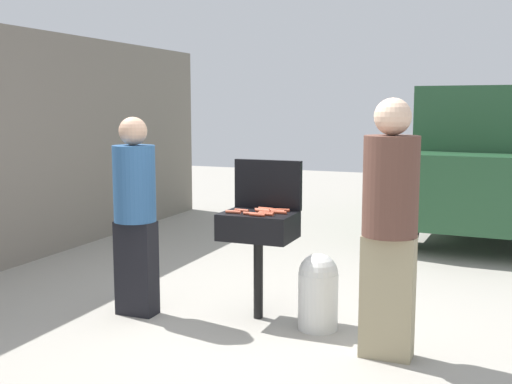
{
  "coord_description": "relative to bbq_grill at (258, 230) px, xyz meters",
  "views": [
    {
      "loc": [
        1.81,
        -4.54,
        1.78
      ],
      "look_at": [
        -0.31,
        0.72,
        1.0
      ],
      "focal_mm": 44.17,
      "sensor_mm": 36.0,
      "label": 1
    }
  ],
  "objects": [
    {
      "name": "hot_dog_1",
      "position": [
        -0.18,
        -0.11,
        0.15
      ],
      "size": [
        0.13,
        0.03,
        0.03
      ],
      "primitive_type": "cylinder",
      "rotation": [
        0.0,
        1.57,
        0.04
      ],
      "color": "#C6593D",
      "rests_on": "bbq_grill"
    },
    {
      "name": "hot_dog_11",
      "position": [
        0.16,
        0.13,
        0.15
      ],
      "size": [
        0.13,
        0.04,
        0.03
      ],
      "primitive_type": "cylinder",
      "rotation": [
        0.0,
        1.57,
        0.12
      ],
      "color": "#AD4228",
      "rests_on": "bbq_grill"
    },
    {
      "name": "bbq_grill",
      "position": [
        0.0,
        0.0,
        0.0
      ],
      "size": [
        0.6,
        0.44,
        0.9
      ],
      "color": "black",
      "rests_on": "ground"
    },
    {
      "name": "hot_dog_2",
      "position": [
        0.18,
        0.01,
        0.15
      ],
      "size": [
        0.13,
        0.04,
        0.03
      ],
      "primitive_type": "cylinder",
      "rotation": [
        0.0,
        1.57,
        0.07
      ],
      "color": "#AD4228",
      "rests_on": "bbq_grill"
    },
    {
      "name": "hot_dog_9",
      "position": [
        0.14,
        0.06,
        0.15
      ],
      "size": [
        0.13,
        0.04,
        0.03
      ],
      "primitive_type": "cylinder",
      "rotation": [
        0.0,
        1.57,
        -0.11
      ],
      "color": "#B74C33",
      "rests_on": "bbq_grill"
    },
    {
      "name": "grill_lid_open",
      "position": [
        0.0,
        0.22,
        0.35
      ],
      "size": [
        0.6,
        0.05,
        0.42
      ],
      "primitive_type": "cube",
      "color": "black",
      "rests_on": "bbq_grill"
    },
    {
      "name": "hot_dog_10",
      "position": [
        0.01,
        0.07,
        0.15
      ],
      "size": [
        0.13,
        0.04,
        0.03
      ],
      "primitive_type": "cylinder",
      "rotation": [
        0.0,
        1.57,
        -0.12
      ],
      "color": "#C6593D",
      "rests_on": "bbq_grill"
    },
    {
      "name": "hot_dog_12",
      "position": [
        0.11,
        -0.11,
        0.15
      ],
      "size": [
        0.13,
        0.04,
        0.03
      ],
      "primitive_type": "cylinder",
      "rotation": [
        0.0,
        1.57,
        -0.07
      ],
      "color": "#AD4228",
      "rests_on": "bbq_grill"
    },
    {
      "name": "propane_tank",
      "position": [
        0.54,
        -0.06,
        -0.44
      ],
      "size": [
        0.32,
        0.32,
        0.62
      ],
      "color": "silver",
      "rests_on": "ground"
    },
    {
      "name": "person_left",
      "position": [
        -1.0,
        -0.29,
        0.16
      ],
      "size": [
        0.35,
        0.35,
        1.69
      ],
      "rotation": [
        0.0,
        0.0,
        -0.07
      ],
      "color": "black",
      "rests_on": "ground"
    },
    {
      "name": "hot_dog_8",
      "position": [
        0.01,
        0.14,
        0.15
      ],
      "size": [
        0.13,
        0.03,
        0.03
      ],
      "primitive_type": "cylinder",
      "rotation": [
        0.0,
        1.57,
        -0.06
      ],
      "color": "#AD4228",
      "rests_on": "bbq_grill"
    },
    {
      "name": "hot_dog_0",
      "position": [
        0.04,
        0.11,
        0.15
      ],
      "size": [
        0.13,
        0.03,
        0.03
      ],
      "primitive_type": "cylinder",
      "rotation": [
        0.0,
        1.57,
        0.07
      ],
      "color": "#AD4228",
      "rests_on": "bbq_grill"
    },
    {
      "name": "hot_dog_6",
      "position": [
        -0.14,
        -0.02,
        0.15
      ],
      "size": [
        0.13,
        0.04,
        0.03
      ],
      "primitive_type": "cylinder",
      "rotation": [
        0.0,
        1.57,
        -0.1
      ],
      "color": "#B74C33",
      "rests_on": "bbq_grill"
    },
    {
      "name": "parked_minivan",
      "position": [
        1.7,
        4.69,
        0.26
      ],
      "size": [
        2.18,
        4.47,
        2.02
      ],
      "rotation": [
        0.0,
        0.0,
        3.1
      ],
      "color": "#234C2D",
      "rests_on": "ground"
    },
    {
      "name": "hot_dog_4",
      "position": [
        0.09,
        -0.05,
        0.15
      ],
      "size": [
        0.13,
        0.03,
        0.03
      ],
      "primitive_type": "cylinder",
      "rotation": [
        0.0,
        1.57,
        -0.01
      ],
      "color": "#AD4228",
      "rests_on": "bbq_grill"
    },
    {
      "name": "person_right",
      "position": [
        1.15,
        -0.42,
        0.24
      ],
      "size": [
        0.39,
        0.39,
        1.84
      ],
      "rotation": [
        0.0,
        0.0,
        3.07
      ],
      "color": "gray",
      "rests_on": "ground"
    },
    {
      "name": "hot_dog_3",
      "position": [
        0.06,
        -0.16,
        0.15
      ],
      "size": [
        0.13,
        0.03,
        0.03
      ],
      "primitive_type": "cylinder",
      "rotation": [
        0.0,
        1.57,
        -0.02
      ],
      "color": "#AD4228",
      "rests_on": "bbq_grill"
    },
    {
      "name": "hot_dog_7",
      "position": [
        0.03,
        0.02,
        0.15
      ],
      "size": [
        0.13,
        0.04,
        0.03
      ],
      "primitive_type": "cylinder",
      "rotation": [
        0.0,
        1.57,
        -0.11
      ],
      "color": "#AD4228",
      "rests_on": "bbq_grill"
    },
    {
      "name": "ground_plane",
      "position": [
        0.09,
        -0.22,
        -0.76
      ],
      "size": [
        24.0,
        24.0,
        0.0
      ],
      "primitive_type": "plane",
      "color": "#9E998E"
    },
    {
      "name": "house_wall_side",
      "position": [
        -3.26,
        0.78,
        0.56
      ],
      "size": [
        0.24,
        8.0,
        2.64
      ],
      "primitive_type": "cube",
      "color": "slate",
      "rests_on": "ground"
    },
    {
      "name": "hot_dog_5",
      "position": [
        -0.01,
        -0.14,
        0.15
      ],
      "size": [
        0.13,
        0.04,
        0.03
      ],
      "primitive_type": "cylinder",
      "rotation": [
        0.0,
        1.57,
        -0.07
      ],
      "color": "#B74C33",
      "rests_on": "bbq_grill"
    }
  ]
}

